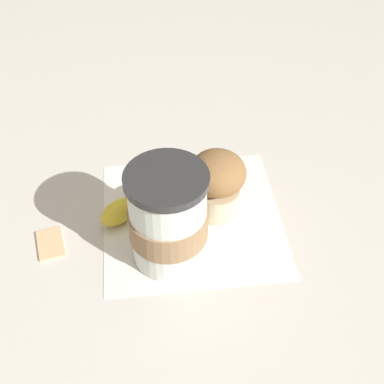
% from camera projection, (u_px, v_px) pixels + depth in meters
% --- Properties ---
extents(ground_plane, '(3.00, 3.00, 0.00)m').
position_uv_depth(ground_plane, '(192.00, 218.00, 0.72)').
color(ground_plane, beige).
extents(paper_napkin, '(0.27, 0.27, 0.00)m').
position_uv_depth(paper_napkin, '(192.00, 218.00, 0.72)').
color(paper_napkin, white).
rests_on(paper_napkin, ground_plane).
extents(coffee_cup, '(0.10, 0.10, 0.13)m').
position_uv_depth(coffee_cup, '(168.00, 218.00, 0.63)').
color(coffee_cup, silver).
rests_on(coffee_cup, paper_napkin).
extents(muffin, '(0.07, 0.07, 0.09)m').
position_uv_depth(muffin, '(217.00, 181.00, 0.69)').
color(muffin, beige).
rests_on(muffin, paper_napkin).
extents(banana, '(0.07, 0.16, 0.03)m').
position_uv_depth(banana, '(152.00, 197.00, 0.72)').
color(banana, yellow).
rests_on(banana, paper_napkin).
extents(sugar_packet, '(0.05, 0.03, 0.01)m').
position_uv_depth(sugar_packet, '(50.00, 243.00, 0.68)').
color(sugar_packet, '#E0B27F').
rests_on(sugar_packet, ground_plane).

